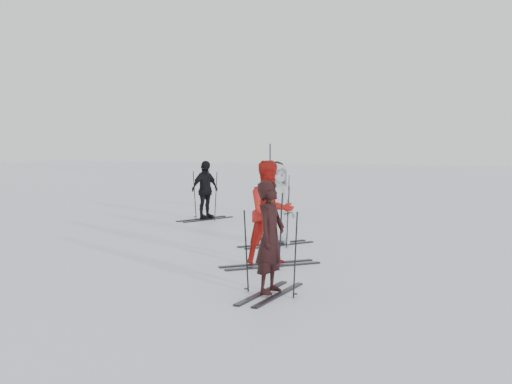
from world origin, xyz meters
TOP-DOWN VIEW (x-y plane):
  - ground at (0.00, 0.00)m, footprint 120.00×120.00m
  - skier_near_dark at (2.63, -3.78)m, footprint 0.38×0.56m
  - skier_red at (1.72, -1.88)m, footprint 1.04×1.06m
  - skier_grey at (0.85, 0.23)m, footprint 0.83×0.95m
  - skier_uphill_left at (-2.82, 3.50)m, footprint 0.61×0.99m
  - skier_uphill_far at (-1.56, 5.41)m, footprint 0.60×1.01m
  - skis_near_dark at (2.63, -3.78)m, footprint 1.63×0.90m
  - skis_red at (1.72, -1.88)m, footprint 1.96×1.84m
  - skis_grey at (0.85, 0.23)m, footprint 1.94×1.62m
  - skis_uphill_left at (-2.82, 3.50)m, footprint 2.05×1.43m
  - skis_uphill_far at (-1.56, 5.41)m, footprint 1.69×0.94m
  - piste_marker at (-3.53, 9.09)m, footprint 0.05×0.05m

SIDE VIEW (x-z plane):
  - ground at x=0.00m, z-range 0.00..0.00m
  - skis_near_dark at x=2.63m, z-range 0.00..1.17m
  - skis_uphill_far at x=-1.56m, z-range 0.00..1.22m
  - skis_grey at x=0.85m, z-range 0.00..1.25m
  - skis_red at x=1.72m, z-range 0.00..1.29m
  - skis_uphill_left at x=-2.82m, z-range 0.00..1.36m
  - skier_near_dark at x=2.63m, z-range 0.00..1.50m
  - skier_uphill_far at x=-1.56m, z-range 0.00..1.54m
  - skier_uphill_left at x=-2.82m, z-range 0.00..1.58m
  - skier_grey at x=0.85m, z-range 0.00..1.63m
  - skier_red at x=1.72m, z-range 0.00..1.73m
  - piste_marker at x=-3.53m, z-range 0.00..2.10m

